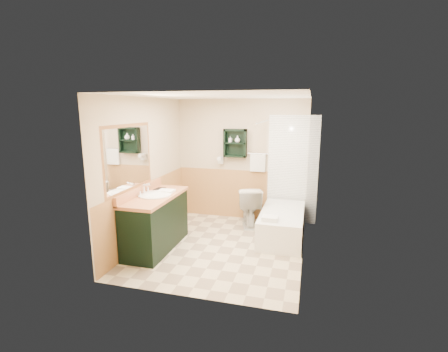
{
  "coord_description": "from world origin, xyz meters",
  "views": [
    {
      "loc": [
        1.34,
        -4.78,
        2.23
      ],
      "look_at": [
        -0.0,
        0.2,
        1.14
      ],
      "focal_mm": 26.0,
      "sensor_mm": 36.0,
      "label": 1
    }
  ],
  "objects_px": {
    "vanity_book": "(155,184)",
    "bathtub": "(282,224)",
    "toilet": "(249,206)",
    "vanity": "(156,222)",
    "soap_bottle_b": "(237,140)",
    "wall_shelf": "(235,143)",
    "hair_dryer": "(221,160)",
    "soap_bottle_a": "(230,141)"
  },
  "relations": [
    {
      "from": "soap_bottle_b",
      "to": "wall_shelf",
      "type": "bearing_deg",
      "value": 173.86
    },
    {
      "from": "vanity_book",
      "to": "soap_bottle_a",
      "type": "distance_m",
      "value": 1.78
    },
    {
      "from": "vanity",
      "to": "vanity_book",
      "type": "height_order",
      "value": "vanity_book"
    },
    {
      "from": "wall_shelf",
      "to": "soap_bottle_b",
      "type": "distance_m",
      "value": 0.08
    },
    {
      "from": "wall_shelf",
      "to": "vanity_book",
      "type": "relative_size",
      "value": 2.72
    },
    {
      "from": "bathtub",
      "to": "toilet",
      "type": "relative_size",
      "value": 1.93
    },
    {
      "from": "vanity",
      "to": "toilet",
      "type": "relative_size",
      "value": 1.79
    },
    {
      "from": "wall_shelf",
      "to": "soap_bottle_b",
      "type": "height_order",
      "value": "wall_shelf"
    },
    {
      "from": "toilet",
      "to": "vanity_book",
      "type": "distance_m",
      "value": 1.87
    },
    {
      "from": "bathtub",
      "to": "hair_dryer",
      "type": "bearing_deg",
      "value": 149.78
    },
    {
      "from": "wall_shelf",
      "to": "hair_dryer",
      "type": "xyz_separation_m",
      "value": [
        -0.3,
        0.02,
        -0.35
      ]
    },
    {
      "from": "hair_dryer",
      "to": "vanity_book",
      "type": "height_order",
      "value": "hair_dryer"
    },
    {
      "from": "soap_bottle_b",
      "to": "bathtub",
      "type": "bearing_deg",
      "value": -37.16
    },
    {
      "from": "hair_dryer",
      "to": "vanity_book",
      "type": "relative_size",
      "value": 1.19
    },
    {
      "from": "wall_shelf",
      "to": "toilet",
      "type": "xyz_separation_m",
      "value": [
        0.35,
        -0.29,
        -1.17
      ]
    },
    {
      "from": "vanity",
      "to": "soap_bottle_b",
      "type": "xyz_separation_m",
      "value": [
        0.94,
        1.71,
        1.18
      ]
    },
    {
      "from": "wall_shelf",
      "to": "soap_bottle_a",
      "type": "xyz_separation_m",
      "value": [
        -0.1,
        -0.01,
        0.04
      ]
    },
    {
      "from": "wall_shelf",
      "to": "hair_dryer",
      "type": "bearing_deg",
      "value": 175.24
    },
    {
      "from": "soap_bottle_a",
      "to": "vanity",
      "type": "bearing_deg",
      "value": -115.02
    },
    {
      "from": "vanity_book",
      "to": "soap_bottle_b",
      "type": "relative_size",
      "value": 1.51
    },
    {
      "from": "vanity_book",
      "to": "soap_bottle_a",
      "type": "bearing_deg",
      "value": 56.69
    },
    {
      "from": "vanity_book",
      "to": "bathtub",
      "type": "bearing_deg",
      "value": 18.55
    },
    {
      "from": "toilet",
      "to": "vanity",
      "type": "bearing_deg",
      "value": 32.54
    },
    {
      "from": "hair_dryer",
      "to": "soap_bottle_b",
      "type": "distance_m",
      "value": 0.54
    },
    {
      "from": "wall_shelf",
      "to": "hair_dryer",
      "type": "height_order",
      "value": "wall_shelf"
    },
    {
      "from": "wall_shelf",
      "to": "bathtub",
      "type": "relative_size",
      "value": 0.37
    },
    {
      "from": "hair_dryer",
      "to": "bathtub",
      "type": "distance_m",
      "value": 1.81
    },
    {
      "from": "toilet",
      "to": "soap_bottle_b",
      "type": "relative_size",
      "value": 5.77
    },
    {
      "from": "soap_bottle_a",
      "to": "bathtub",
      "type": "bearing_deg",
      "value": -33.5
    },
    {
      "from": "hair_dryer",
      "to": "vanity_book",
      "type": "distance_m",
      "value": 1.6
    },
    {
      "from": "bathtub",
      "to": "toilet",
      "type": "xyz_separation_m",
      "value": [
        -0.68,
        0.46,
        0.14
      ]
    },
    {
      "from": "toilet",
      "to": "soap_bottle_a",
      "type": "distance_m",
      "value": 1.32
    },
    {
      "from": "hair_dryer",
      "to": "soap_bottle_b",
      "type": "height_order",
      "value": "soap_bottle_b"
    },
    {
      "from": "bathtub",
      "to": "vanity_book",
      "type": "distance_m",
      "value": 2.3
    },
    {
      "from": "toilet",
      "to": "vanity_book",
      "type": "relative_size",
      "value": 3.83
    },
    {
      "from": "hair_dryer",
      "to": "vanity_book",
      "type": "bearing_deg",
      "value": -118.64
    },
    {
      "from": "bathtub",
      "to": "soap_bottle_a",
      "type": "relative_size",
      "value": 12.65
    },
    {
      "from": "toilet",
      "to": "soap_bottle_a",
      "type": "relative_size",
      "value": 6.54
    },
    {
      "from": "wall_shelf",
      "to": "toilet",
      "type": "relative_size",
      "value": 0.71
    },
    {
      "from": "wall_shelf",
      "to": "soap_bottle_b",
      "type": "xyz_separation_m",
      "value": [
        0.05,
        -0.01,
        0.07
      ]
    },
    {
      "from": "wall_shelf",
      "to": "vanity_book",
      "type": "distance_m",
      "value": 1.82
    },
    {
      "from": "bathtub",
      "to": "soap_bottle_a",
      "type": "distance_m",
      "value": 1.91
    }
  ]
}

